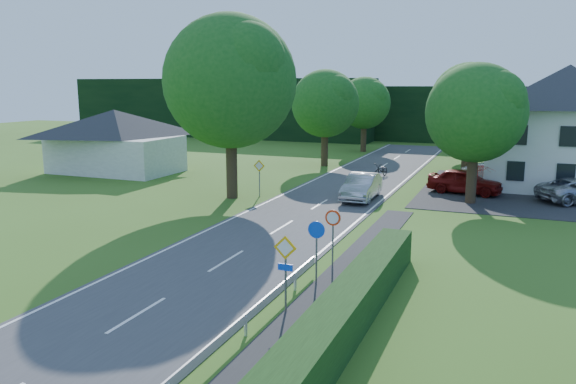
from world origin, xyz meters
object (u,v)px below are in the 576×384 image
at_px(moving_car, 362,187).
at_px(streetlight, 470,129).
at_px(parked_car_silver_a, 492,173).
at_px(motorcycle, 381,170).
at_px(parked_car_red, 465,181).
at_px(parasol, 477,179).

bearing_deg(moving_car, streetlight, 28.64).
height_order(streetlight, parked_car_silver_a, streetlight).
xyz_separation_m(motorcycle, parked_car_silver_a, (8.19, 0.90, 0.14)).
bearing_deg(motorcycle, streetlight, -25.06).
relative_size(streetlight, parked_car_red, 1.65).
height_order(streetlight, parasol, streetlight).
height_order(moving_car, parked_car_silver_a, moving_car).
relative_size(motorcycle, parked_car_silver_a, 0.50).
distance_m(moving_car, parasol, 8.05).
height_order(moving_car, parked_car_red, parked_car_red).
height_order(streetlight, motorcycle, streetlight).
distance_m(moving_car, parked_car_silver_a, 12.41).
relative_size(parked_car_silver_a, parasol, 1.86).
relative_size(moving_car, parasol, 2.20).
bearing_deg(parked_car_silver_a, parasol, -171.70).
distance_m(motorcycle, parasol, 8.81).
bearing_deg(parked_car_silver_a, motorcycle, 111.83).
height_order(moving_car, motorcycle, moving_car).
relative_size(streetlight, motorcycle, 3.83).
bearing_deg(parked_car_red, moving_car, 137.42).
bearing_deg(parasol, parked_car_red, 172.78).
xyz_separation_m(moving_car, parasol, (6.73, 4.42, 0.20)).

